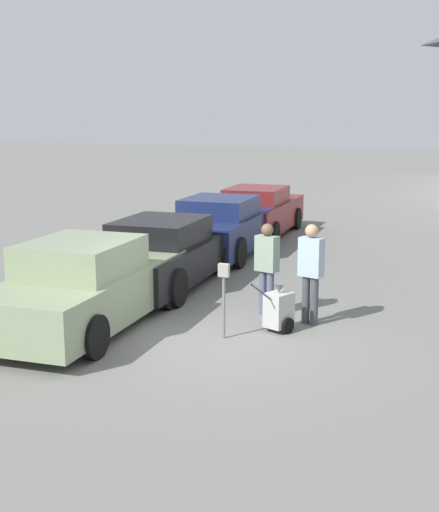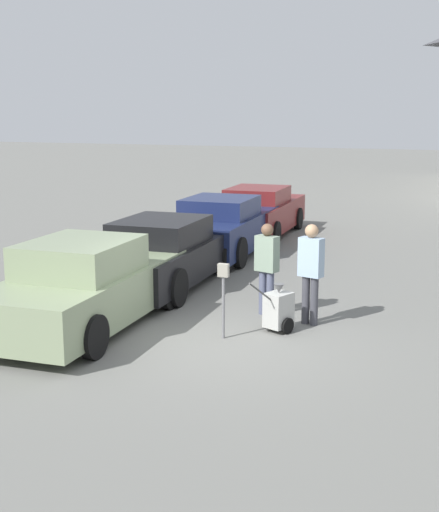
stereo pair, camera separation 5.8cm
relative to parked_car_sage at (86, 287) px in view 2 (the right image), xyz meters
name	(u,v)px [view 2 (the right image)]	position (x,y,z in m)	size (l,w,h in m)	color
ground_plane	(210,342)	(2.35, -0.03, -0.72)	(120.00, 120.00, 0.00)	slate
parked_car_sage	(86,287)	(0.00, 0.00, 0.00)	(2.16, 4.81, 1.57)	gray
parked_car_black	(164,254)	(0.00, 3.21, -0.03)	(2.14, 5.01, 1.48)	black
parked_car_navy	(222,227)	(0.00, 6.78, 0.00)	(2.16, 4.67, 1.53)	#19234C
parked_car_maroon	(259,213)	(0.00, 9.95, -0.03)	(2.09, 4.78, 1.47)	maroon
parking_meter	(223,286)	(2.48, 0.24, 0.17)	(0.18, 0.09, 1.28)	slate
person_worker	(267,263)	(2.74, 1.83, 0.26)	(0.47, 0.34, 1.72)	#515670
person_supervisor	(311,267)	(3.64, 1.53, 0.31)	(0.46, 0.33, 1.81)	#3F3F47
equipment_cart	(278,310)	(3.24, 0.93, -0.34)	(0.59, 0.98, 1.00)	#B2B2AD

